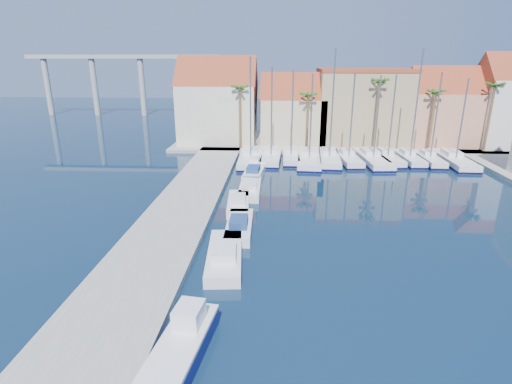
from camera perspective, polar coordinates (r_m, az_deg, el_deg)
ground at (r=22.04m, az=3.44°, el=-18.78°), size 260.00×260.00×0.00m
quay_west at (r=34.81m, az=-11.58°, el=-4.03°), size 6.00×77.00×0.50m
shore_north at (r=67.64m, az=11.99°, el=6.86°), size 54.00×16.00×0.50m
fishing_boat at (r=20.27m, az=-10.42°, el=-20.48°), size 2.71×6.07×2.05m
motorboat_west_0 at (r=27.86m, az=-4.52°, el=-9.01°), size 2.90×7.35×1.40m
motorboat_west_1 at (r=32.44m, az=-2.41°, el=-4.86°), size 2.16×6.31×1.40m
motorboat_west_2 at (r=37.52m, az=-2.54°, el=-1.57°), size 2.36×6.21×1.40m
motorboat_west_3 at (r=41.68m, az=-0.88°, el=0.51°), size 2.20×6.69×1.40m
motorboat_west_4 at (r=47.66m, az=-0.28°, el=2.81°), size 2.57×6.54×1.40m
motorboat_west_5 at (r=51.84m, az=-0.17°, el=4.10°), size 1.84×5.10×1.40m
motorboat_west_6 at (r=57.75m, az=0.30°, el=5.58°), size 1.89×5.85×1.40m
sailboat_0 at (r=54.87m, az=-0.72°, el=4.97°), size 3.28×11.74×13.71m
sailboat_1 at (r=55.47m, az=2.20°, el=5.12°), size 3.07×9.95×12.46m
sailboat_2 at (r=55.55m, az=5.01°, el=5.10°), size 2.25×8.36×12.06m
sailboat_3 at (r=54.87m, az=7.61°, el=4.79°), size 3.80×11.59×11.60m
sailboat_4 at (r=55.52m, az=10.40°, el=4.86°), size 3.36×10.43×14.64m
sailboat_5 at (r=55.85m, az=12.97°, el=4.76°), size 3.07×9.11×11.61m
sailboat_6 at (r=56.63m, az=16.21°, el=4.64°), size 3.73×11.34×11.45m
sailboat_7 at (r=57.73m, az=18.14°, el=4.74°), size 3.05×9.16×11.49m
sailboat_8 at (r=58.31m, az=20.98°, el=4.64°), size 2.50×8.36×14.70m
sailboat_9 at (r=58.87m, az=23.46°, el=4.40°), size 2.23×8.20×11.82m
sailboat_10 at (r=59.83m, az=26.40°, el=4.15°), size 3.17×10.95×11.10m
building_0 at (r=65.65m, az=-5.44°, el=12.38°), size 12.30×9.00×13.50m
building_1 at (r=65.10m, az=5.31°, el=11.24°), size 10.30×8.00×11.00m
building_2 at (r=67.26m, az=14.91°, el=11.77°), size 14.20×10.20×11.50m
building_3 at (r=69.73m, az=24.91°, el=10.59°), size 10.30×8.00×12.00m
building_4 at (r=72.49m, az=32.04°, el=10.65°), size 8.30×8.00×14.00m
palm_0 at (r=59.99m, az=-2.33°, el=14.33°), size 2.60×2.60×10.15m
palm_1 at (r=59.94m, az=7.51°, el=13.29°), size 2.60×2.60×9.15m
palm_2 at (r=61.34m, az=17.25°, el=14.53°), size 2.60×2.60×11.15m
palm_3 at (r=63.76m, az=24.28°, el=12.60°), size 2.60×2.60×9.65m
palm_4 at (r=66.92m, az=30.95°, el=12.65°), size 2.60×2.60×10.65m
viaduct at (r=106.91m, az=-18.78°, el=15.82°), size 48.00×2.20×14.45m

